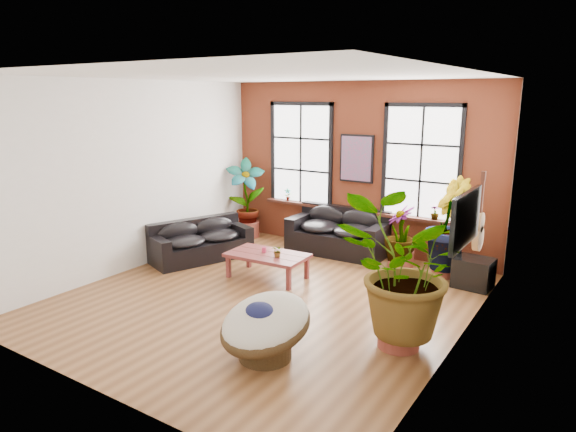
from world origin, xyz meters
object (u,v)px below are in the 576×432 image
papasan_chair (265,325)px  sofa_left (200,242)px  sofa_back (339,233)px  coffee_table (267,257)px

papasan_chair → sofa_left: bearing=158.1°
sofa_left → sofa_back: bearing=-26.8°
sofa_left → coffee_table: sofa_left is taller
sofa_back → papasan_chair: size_ratio=1.45×
sofa_back → papasan_chair: sofa_back is taller
sofa_left → papasan_chair: papasan_chair is taller
sofa_back → coffee_table: 2.13m
papasan_chair → sofa_back: bearing=121.1°
sofa_back → sofa_left: size_ratio=0.96×
papasan_chair → coffee_table: bearing=139.6°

